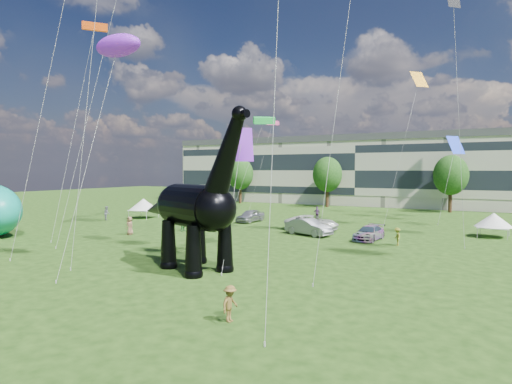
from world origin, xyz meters
The scene contains 13 objects.
ground centered at (0.00, 0.00, 0.00)m, with size 220.00×220.00×0.00m, color #16330C.
terrace_row centered at (-8.00, 62.00, 6.00)m, with size 78.00×11.00×12.00m, color beige.
tree_far_left centered at (-30.00, 53.00, 6.29)m, with size 5.20×5.20×9.44m.
tree_mid_left centered at (-12.00, 53.00, 6.29)m, with size 5.20×5.20×9.44m.
tree_mid_right centered at (8.00, 53.00, 6.29)m, with size 5.20×5.20×9.44m.
dinosaur_sculpture centered at (-4.25, 3.39, 4.03)m, with size 12.76×6.67×10.67m.
car_silver centered at (-13.26, 27.41, 0.80)m, with size 1.89×4.70×1.60m, color #B7B8BC.
car_grey centered at (-2.71, 20.73, 0.83)m, with size 1.76×5.06×1.67m, color slate.
car_white centered at (-3.79, 24.38, 0.82)m, with size 2.71×5.87×1.63m, color silver.
car_dark centered at (3.44, 20.59, 0.68)m, with size 1.91×4.69×1.36m, color #595960.
gazebo_near centered at (13.74, 28.18, 1.69)m, with size 3.72×3.72×2.41m.
gazebo_left centered at (-28.22, 24.16, 1.89)m, with size 4.38×4.38×2.69m.
visitors centered at (-6.57, 15.64, 0.88)m, with size 48.85×38.24×1.88m.
Camera 1 is at (13.27, -19.61, 6.65)m, focal length 30.00 mm.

